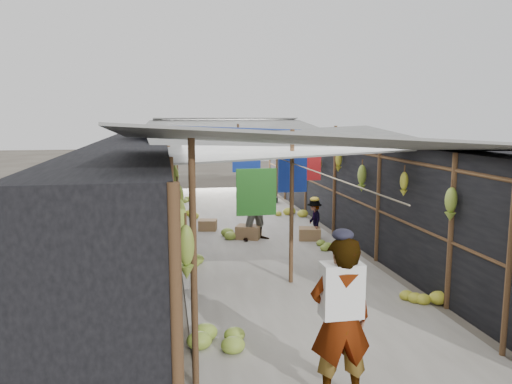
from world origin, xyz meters
TOP-DOWN VIEW (x-y plane):
  - ground at (0.00, 0.00)m, footprint 80.00×80.00m
  - aisle_slab at (0.00, 6.50)m, footprint 3.60×16.00m
  - stall_left at (-2.70, 6.50)m, footprint 1.40×15.00m
  - stall_right at (2.70, 6.50)m, footprint 1.40×15.00m
  - crate_near at (-0.19, 6.16)m, footprint 0.66×0.61m
  - crate_mid at (1.16, 5.80)m, footprint 0.56×0.49m
  - crate_back at (-1.04, 7.18)m, footprint 0.50×0.44m
  - black_basin at (1.29, 10.91)m, footprint 0.60×0.60m
  - vendor_elderly at (-0.41, -0.50)m, footprint 0.63×0.43m
  - shopper_blue at (0.03, 6.00)m, footprint 0.95×0.83m
  - vendor_seated at (1.32, 5.97)m, footprint 0.37×0.60m
  - market_canopy at (0.03, 6.82)m, footprint 5.62×15.20m
  - hanging_bananas at (-0.05, 6.73)m, footprint 3.95×14.09m
  - floor_bananas at (-0.18, 6.22)m, footprint 3.98×11.00m

SIDE VIEW (x-z plane):
  - ground at x=0.00m, z-range 0.00..0.00m
  - aisle_slab at x=0.00m, z-range 0.00..0.02m
  - black_basin at x=1.29m, z-range 0.00..0.18m
  - crate_back at x=-1.04m, z-range 0.00..0.28m
  - crate_mid at x=1.16m, z-range 0.00..0.29m
  - floor_bananas at x=-0.18m, z-range -0.02..0.32m
  - crate_near at x=-0.19m, z-range 0.00..0.32m
  - vendor_seated at x=1.32m, z-range 0.00..0.91m
  - shopper_blue at x=0.03m, z-range 0.00..1.65m
  - vendor_elderly at x=-0.41m, z-range 0.00..1.68m
  - stall_left at x=-2.70m, z-range 0.00..2.30m
  - stall_right at x=2.70m, z-range 0.00..2.30m
  - hanging_bananas at x=-0.05m, z-range 1.21..2.07m
  - market_canopy at x=0.03m, z-range 1.02..3.79m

